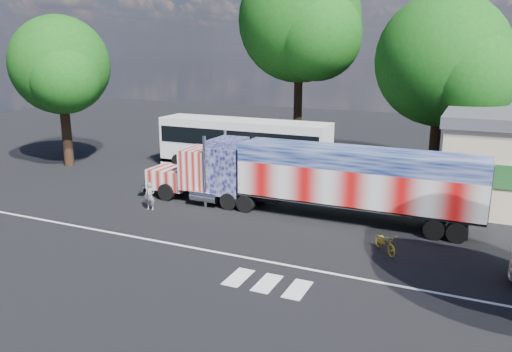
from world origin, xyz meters
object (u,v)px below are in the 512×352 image
at_px(semi_truck, 313,177).
at_px(tree_ne_a, 444,61).
at_px(coach_bus, 243,144).
at_px(woman, 150,196).
at_px(tree_w_a, 61,66).
at_px(tree_n_mid, 301,21).
at_px(bicycle, 385,242).

bearing_deg(semi_truck, tree_ne_a, 66.40).
height_order(coach_bus, woman, coach_bus).
xyz_separation_m(tree_w_a, tree_n_mid, (13.85, 11.94, 3.30)).
bearing_deg(woman, semi_truck, 5.08).
bearing_deg(semi_truck, coach_bus, 135.32).
distance_m(semi_truck, tree_ne_a, 13.84).
bearing_deg(coach_bus, semi_truck, -44.68).
height_order(semi_truck, tree_ne_a, tree_ne_a).
bearing_deg(bicycle, coach_bus, 98.22).
distance_m(semi_truck, tree_n_mid, 18.69).
bearing_deg(tree_n_mid, semi_truck, -67.95).
height_order(bicycle, tree_w_a, tree_w_a).
bearing_deg(tree_w_a, tree_n_mid, 40.78).
bearing_deg(woman, tree_w_a, 138.59).
xyz_separation_m(tree_w_a, tree_ne_a, (25.14, 8.11, 0.40)).
bearing_deg(tree_ne_a, tree_w_a, -162.12).
distance_m(semi_truck, coach_bus, 10.73).
xyz_separation_m(coach_bus, tree_ne_a, (12.68, 4.02, 5.83)).
bearing_deg(tree_n_mid, tree_ne_a, -18.77).
relative_size(coach_bus, tree_ne_a, 1.03).
distance_m(woman, tree_ne_a, 20.78).
xyz_separation_m(semi_truck, tree_n_mid, (-6.24, 15.40, 8.57)).
distance_m(tree_ne_a, tree_n_mid, 12.27).
bearing_deg(bicycle, tree_w_a, 124.83).
bearing_deg(semi_truck, bicycle, -38.02).
bearing_deg(tree_n_mid, coach_bus, -100.03).
height_order(bicycle, tree_n_mid, tree_n_mid).
bearing_deg(semi_truck, woman, -161.35).
relative_size(semi_truck, tree_ne_a, 1.54).
relative_size(tree_ne_a, tree_n_mid, 0.78).
distance_m(tree_w_a, tree_ne_a, 26.42).
distance_m(coach_bus, bicycle, 16.40).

